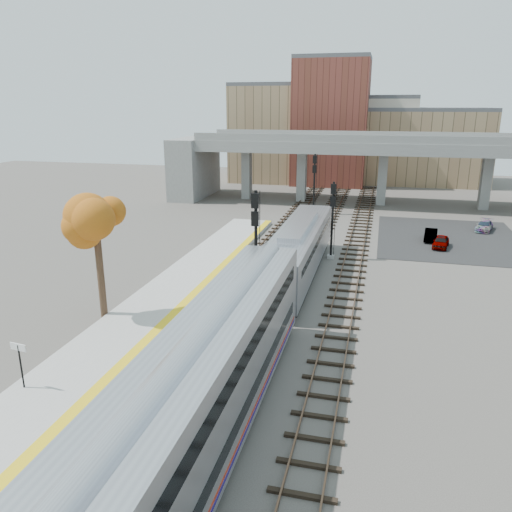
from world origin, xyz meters
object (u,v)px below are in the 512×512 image
at_px(coach, 196,404).
at_px(car_a, 441,242).
at_px(car_b, 431,235).
at_px(car_c, 484,226).
at_px(signal_mast_mid, 332,222).
at_px(signal_mast_near, 256,245).
at_px(locomotive, 299,249).
at_px(tree, 96,223).
at_px(signal_mast_far, 314,184).

relative_size(coach, car_a, 7.53).
height_order(car_b, car_c, car_b).
distance_m(coach, car_a, 36.14).
distance_m(signal_mast_mid, car_a, 11.85).
bearing_deg(signal_mast_near, car_b, 55.93).
height_order(locomotive, coach, coach).
bearing_deg(tree, coach, -47.10).
relative_size(tree, car_b, 2.46).
bearing_deg(car_c, tree, -114.89).
distance_m(signal_mast_near, signal_mast_mid, 11.78).
bearing_deg(coach, car_b, 73.11).
bearing_deg(signal_mast_far, car_b, -37.02).
xyz_separation_m(signal_mast_mid, signal_mast_far, (-4.10, 18.47, 0.38)).
height_order(signal_mast_near, signal_mast_far, signal_mast_near).
height_order(locomotive, car_c, locomotive).
height_order(coach, signal_mast_far, signal_mast_far).
xyz_separation_m(signal_mast_mid, car_c, (15.06, 14.19, -2.78)).
distance_m(signal_mast_near, car_a, 22.26).
relative_size(coach, signal_mast_mid, 3.66).
distance_m(coach, car_b, 38.29).
bearing_deg(car_a, car_b, 117.65).
bearing_deg(car_b, signal_mast_far, 149.47).
relative_size(signal_mast_near, tree, 0.91).
distance_m(locomotive, coach, 22.61).
relative_size(tree, car_a, 2.55).
bearing_deg(signal_mast_far, tree, -103.80).
height_order(coach, car_c, coach).
bearing_deg(car_c, locomotive, -113.77).
bearing_deg(signal_mast_far, signal_mast_mid, -77.48).
xyz_separation_m(signal_mast_mid, car_a, (9.83, 6.02, -2.74)).
relative_size(signal_mast_near, car_b, 2.25).
relative_size(locomotive, signal_mast_mid, 2.79).
bearing_deg(signal_mast_near, signal_mast_far, 90.00).
relative_size(signal_mast_far, car_a, 2.22).
xyz_separation_m(car_a, car_c, (5.22, 8.17, -0.03)).
height_order(locomotive, tree, tree).
distance_m(signal_mast_near, tree, 10.49).
relative_size(signal_mast_near, car_a, 2.32).
relative_size(locomotive, tree, 2.25).
relative_size(locomotive, car_a, 5.74).
height_order(signal_mast_far, car_c, signal_mast_far).
bearing_deg(signal_mast_near, coach, -82.98).
distance_m(signal_mast_mid, signal_mast_far, 18.92).
relative_size(tree, car_c, 2.30).
relative_size(locomotive, signal_mast_near, 2.47).
xyz_separation_m(locomotive, car_c, (17.06, 19.65, -1.70)).
bearing_deg(coach, car_a, 70.85).
bearing_deg(car_b, car_c, 50.16).
distance_m(coach, tree, 16.10).
bearing_deg(car_c, car_b, -119.14).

